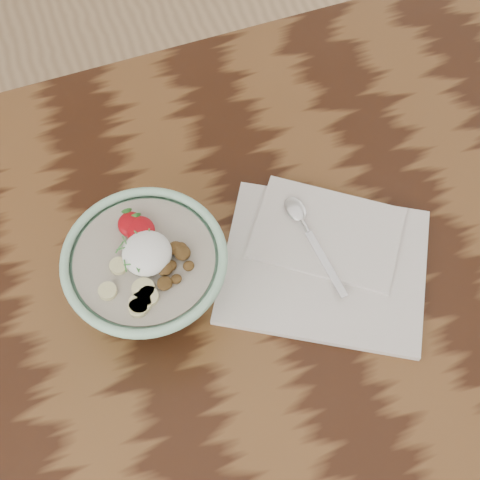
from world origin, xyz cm
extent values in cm
cube|color=black|center=(0.00, 0.00, 73.00)|extent=(160.00, 90.00, 4.00)
cylinder|color=#9DD4B1|center=(-18.72, 2.25, 75.64)|extent=(9.03, 9.03, 1.29)
torus|color=#9DD4B1|center=(-18.72, 2.25, 86.18)|extent=(20.53, 20.53, 1.18)
cylinder|color=#B3A794|center=(-18.72, 2.25, 85.53)|extent=(17.41, 17.41, 1.07)
ellipsoid|color=white|center=(-18.20, 2.29, 87.24)|extent=(6.08, 6.08, 3.34)
ellipsoid|color=#9D070F|center=(-18.06, 5.72, 87.07)|extent=(3.61, 3.98, 1.99)
cone|color=#286623|center=(-18.06, 7.35, 87.37)|extent=(1.40, 1.03, 1.52)
ellipsoid|color=#9D070F|center=(-18.94, 6.98, 86.97)|extent=(3.27, 3.60, 1.80)
cone|color=#286623|center=(-18.94, 8.45, 87.27)|extent=(1.40, 1.03, 1.52)
cylinder|color=beige|center=(-21.87, 2.19, 86.47)|extent=(2.19, 2.19, 0.70)
cylinder|color=beige|center=(-21.12, -3.87, 86.47)|extent=(2.28, 2.28, 0.70)
cylinder|color=beige|center=(-23.94, -0.58, 86.47)|extent=(2.23, 2.23, 0.70)
cylinder|color=beige|center=(-20.74, -3.39, 86.47)|extent=(2.70, 2.70, 0.70)
cylinder|color=beige|center=(-19.61, -2.85, 86.47)|extent=(2.51, 2.51, 0.70)
cylinder|color=beige|center=(-19.89, -1.77, 86.47)|extent=(2.77, 2.77, 0.70)
ellipsoid|color=brown|center=(-13.91, -0.71, 86.57)|extent=(1.91, 1.88, 0.78)
ellipsoid|color=brown|center=(-15.84, -1.86, 86.56)|extent=(1.43, 1.29, 0.96)
ellipsoid|color=brown|center=(-14.69, 2.04, 86.74)|extent=(1.94, 2.00, 1.17)
ellipsoid|color=brown|center=(-15.98, 1.69, 86.57)|extent=(1.44, 1.12, 1.01)
ellipsoid|color=brown|center=(-14.15, 1.79, 86.70)|extent=(2.09, 2.14, 1.06)
ellipsoid|color=brown|center=(-15.93, 0.04, 86.61)|extent=(1.97, 1.91, 1.04)
ellipsoid|color=brown|center=(-16.72, -0.12, 86.78)|extent=(2.30, 2.26, 1.46)
ellipsoid|color=brown|center=(-17.30, -2.01, 86.73)|extent=(1.99, 1.96, 1.14)
ellipsoid|color=brown|center=(-14.11, 1.14, 86.80)|extent=(2.76, 2.77, 1.51)
cylinder|color=#3D8638|center=(-18.95, 1.69, 88.07)|extent=(0.27, 1.37, 0.23)
cylinder|color=#3D8638|center=(-18.29, 4.58, 88.07)|extent=(1.42, 0.21, 0.23)
cylinder|color=#3D8638|center=(-18.43, 4.46, 88.07)|extent=(0.94, 1.77, 0.24)
cylinder|color=#3D8638|center=(-17.18, 4.45, 88.07)|extent=(0.47, 1.12, 0.22)
cylinder|color=#3D8638|center=(-21.07, 3.74, 88.07)|extent=(1.41, 1.32, 0.24)
cylinder|color=#3D8638|center=(-18.66, 1.66, 88.07)|extent=(1.31, 0.50, 0.23)
cylinder|color=#3D8638|center=(-19.87, 0.56, 88.07)|extent=(0.34, 1.64, 0.24)
cylinder|color=#3D8638|center=(-18.07, 4.20, 88.07)|extent=(1.26, 0.85, 0.23)
cylinder|color=#3D8638|center=(-20.50, 1.09, 88.07)|extent=(1.50, 0.60, 0.23)
cylinder|color=#3D8638|center=(-20.62, 3.48, 88.07)|extent=(1.82, 0.28, 0.24)
cylinder|color=#3D8638|center=(-21.08, 1.12, 88.07)|extent=(0.35, 1.60, 0.24)
cylinder|color=#3D8638|center=(-17.23, 1.63, 88.07)|extent=(1.70, 0.24, 0.24)
cylinder|color=#3D8638|center=(-19.25, 0.35, 88.07)|extent=(1.31, 0.96, 0.23)
cylinder|color=#3D8638|center=(-20.22, 4.19, 88.07)|extent=(0.41, 1.83, 0.24)
cube|color=silver|center=(4.77, -1.69, 75.53)|extent=(35.20, 33.29, 1.07)
cube|color=silver|center=(6.90, 2.57, 76.38)|extent=(24.51, 23.15, 0.64)
cube|color=silver|center=(4.70, -2.06, 76.87)|extent=(1.86, 10.81, 0.33)
cylinder|color=silver|center=(4.17, 4.70, 77.03)|extent=(0.87, 2.85, 0.65)
ellipsoid|color=silver|center=(3.96, 7.38, 77.15)|extent=(3.19, 4.50, 0.89)
camera|label=1|loc=(-20.00, -35.95, 158.92)|focal=50.00mm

